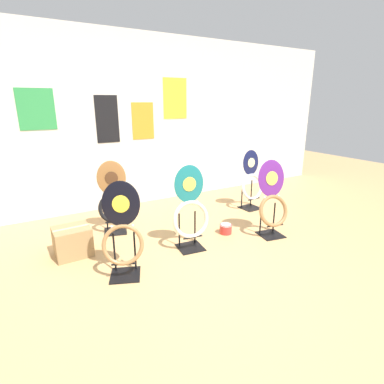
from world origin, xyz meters
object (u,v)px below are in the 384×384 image
at_px(toilet_seat_display_purple_note, 272,203).
at_px(paint_can, 226,228).
at_px(toilet_seat_display_navy_moon, 252,183).
at_px(storage_box, 73,241).
at_px(toilet_seat_display_teal_sax, 190,214).
at_px(toilet_seat_display_woodgrain, 113,200).
at_px(toilet_seat_display_jazz_black, 122,233).

xyz_separation_m(toilet_seat_display_purple_note, paint_can, (-0.46, 0.32, -0.36)).
xyz_separation_m(toilet_seat_display_navy_moon, paint_can, (-0.89, -0.57, -0.34)).
relative_size(toilet_seat_display_navy_moon, toilet_seat_display_purple_note, 0.97).
height_order(paint_can, storage_box, storage_box).
xyz_separation_m(toilet_seat_display_teal_sax, paint_can, (0.59, 0.13, -0.35)).
xyz_separation_m(toilet_seat_display_woodgrain, paint_can, (1.20, -0.76, -0.36)).
bearing_deg(toilet_seat_display_purple_note, storage_box, 162.75).
bearing_deg(storage_box, toilet_seat_display_jazz_black, -61.63).
distance_m(toilet_seat_display_navy_moon, storage_box, 2.68).
height_order(toilet_seat_display_purple_note, paint_can, toilet_seat_display_purple_note).
relative_size(toilet_seat_display_purple_note, toilet_seat_display_jazz_black, 1.02).
relative_size(paint_can, storage_box, 0.41).
distance_m(toilet_seat_display_woodgrain, storage_box, 0.74).
xyz_separation_m(toilet_seat_display_navy_moon, toilet_seat_display_woodgrain, (-2.09, 0.18, 0.02)).
relative_size(toilet_seat_display_woodgrain, storage_box, 2.40).
bearing_deg(toilet_seat_display_jazz_black, toilet_seat_display_navy_moon, 20.65).
distance_m(toilet_seat_display_purple_note, paint_can, 0.66).
height_order(toilet_seat_display_woodgrain, paint_can, toilet_seat_display_woodgrain).
height_order(toilet_seat_display_navy_moon, storage_box, toilet_seat_display_navy_moon).
bearing_deg(toilet_seat_display_jazz_black, toilet_seat_display_teal_sax, 11.58).
height_order(toilet_seat_display_teal_sax, storage_box, toilet_seat_display_teal_sax).
height_order(toilet_seat_display_purple_note, toilet_seat_display_jazz_black, toilet_seat_display_purple_note).
xyz_separation_m(toilet_seat_display_jazz_black, toilet_seat_display_teal_sax, (0.82, 0.17, -0.02)).
distance_m(toilet_seat_display_purple_note, toilet_seat_display_teal_sax, 1.06).
relative_size(toilet_seat_display_navy_moon, toilet_seat_display_teal_sax, 0.95).
distance_m(toilet_seat_display_jazz_black, paint_can, 1.49).
height_order(toilet_seat_display_purple_note, storage_box, toilet_seat_display_purple_note).
distance_m(toilet_seat_display_navy_moon, toilet_seat_display_teal_sax, 1.63).
bearing_deg(toilet_seat_display_teal_sax, toilet_seat_display_navy_moon, 25.29).
height_order(toilet_seat_display_navy_moon, toilet_seat_display_teal_sax, toilet_seat_display_teal_sax).
xyz_separation_m(toilet_seat_display_woodgrain, toilet_seat_display_jazz_black, (-0.21, -1.05, 0.01)).
distance_m(toilet_seat_display_woodgrain, toilet_seat_display_teal_sax, 1.08).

